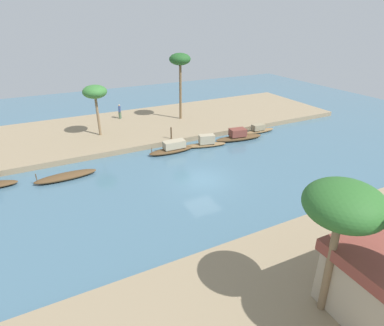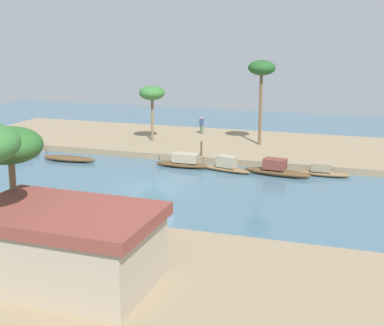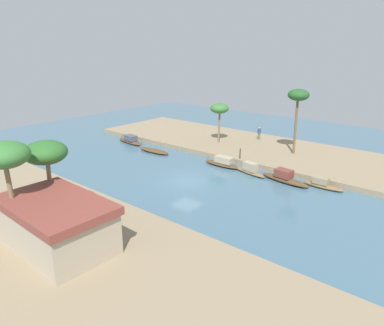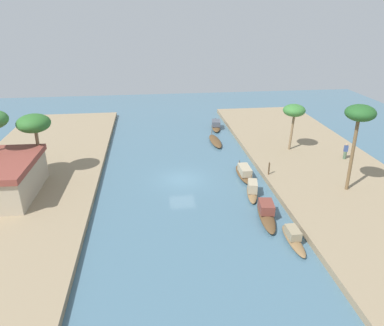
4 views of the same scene
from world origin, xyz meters
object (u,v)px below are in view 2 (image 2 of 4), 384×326
object	(u,v)px
person_on_near_bank	(202,126)
mooring_post	(201,149)
sampan_foreground	(69,158)
palm_tree_right_tall	(9,147)
sampan_near_left_bank	(323,171)
palm_tree_left_near	(262,70)
sampan_midstream	(276,170)
sampan_upstream_small	(225,166)
palm_tree_left_far	(152,94)
riverside_building	(65,245)
sampan_open_hull	(18,149)
sampan_with_tall_canopy	(183,162)

from	to	relation	value
person_on_near_bank	mooring_post	bearing A→B (deg)	40.67
sampan_foreground	palm_tree_right_tall	size ratio (longest dim) A/B	0.80
sampan_near_left_bank	palm_tree_left_near	xyz separation A→B (m)	(6.27, -7.33, 6.90)
sampan_midstream	sampan_near_left_bank	size ratio (longest dim) A/B	1.39
sampan_upstream_small	palm_tree_right_tall	bearing A→B (deg)	88.51
sampan_upstream_small	sampan_midstream	bearing A→B (deg)	-166.63
palm_tree_left_far	riverside_building	world-z (taller)	palm_tree_left_far
palm_tree_left_near	sampan_open_hull	bearing A→B (deg)	21.40
sampan_near_left_bank	mooring_post	distance (m)	10.22
mooring_post	palm_tree_left_far	bearing A→B (deg)	-36.14
riverside_building	palm_tree_left_near	bearing A→B (deg)	-93.56
sampan_midstream	mooring_post	world-z (taller)	mooring_post
sampan_upstream_small	sampan_with_tall_canopy	world-z (taller)	sampan_upstream_small
sampan_near_left_bank	riverside_building	world-z (taller)	riverside_building
sampan_with_tall_canopy	palm_tree_right_tall	size ratio (longest dim) A/B	0.74
palm_tree_left_far	palm_tree_right_tall	distance (m)	26.50
palm_tree_left_near	sampan_near_left_bank	bearing A→B (deg)	130.56
mooring_post	riverside_building	bearing A→B (deg)	93.05
person_on_near_bank	palm_tree_right_tall	bearing A→B (deg)	24.66
sampan_midstream	riverside_building	size ratio (longest dim) A/B	0.69
sampan_foreground	sampan_with_tall_canopy	world-z (taller)	sampan_with_tall_canopy
sampan_with_tall_canopy	riverside_building	xyz separation A→B (m)	(-2.10, 21.21, 1.70)
riverside_building	sampan_upstream_small	bearing A→B (deg)	-92.50
palm_tree_right_tall	palm_tree_left_near	bearing A→B (deg)	-102.75
sampan_with_tall_canopy	palm_tree_right_tall	world-z (taller)	palm_tree_right_tall
sampan_with_tall_canopy	palm_tree_left_near	size ratio (longest dim) A/B	0.59
sampan_near_left_bank	riverside_building	bearing A→B (deg)	68.20
sampan_foreground	palm_tree_left_far	bearing A→B (deg)	-121.71
sampan_open_hull	palm_tree_left_near	xyz separation A→B (m)	(-20.32, -7.96, 6.85)
sampan_midstream	palm_tree_left_far	size ratio (longest dim) A/B	1.03
mooring_post	palm_tree_left_near	xyz separation A→B (m)	(-3.81, -5.85, 6.14)
sampan_near_left_bank	palm_tree_right_tall	bearing A→B (deg)	58.39
sampan_midstream	person_on_near_bank	size ratio (longest dim) A/B	3.10
sampan_foreground	sampan_with_tall_canopy	distance (m)	9.89
sampan_midstream	person_on_near_bank	xyz separation A→B (m)	(9.47, -11.68, 0.87)
sampan_foreground	sampan_midstream	xyz separation A→B (m)	(-17.35, -0.90, 0.22)
riverside_building	sampan_with_tall_canopy	bearing A→B (deg)	-82.91
sampan_open_hull	sampan_near_left_bank	bearing A→B (deg)	-170.41
mooring_post	palm_tree_left_near	size ratio (longest dim) A/B	0.16
sampan_near_left_bank	sampan_with_tall_canopy	xyz separation A→B (m)	(10.93, 0.72, 0.07)
palm_tree_left_near	palm_tree_left_far	xyz separation A→B (m)	(10.04, 1.30, -2.29)
sampan_midstream	person_on_near_bank	world-z (taller)	person_on_near_bank
palm_tree_left_far	mooring_post	bearing A→B (deg)	143.86
sampan_near_left_bank	person_on_near_bank	world-z (taller)	person_on_near_bank
sampan_open_hull	palm_tree_left_near	bearing A→B (deg)	-150.38
sampan_midstream	mooring_post	xyz separation A→B (m)	(6.68, -2.37, 0.68)
palm_tree_right_tall	riverside_building	bearing A→B (deg)	154.52
sampan_foreground	person_on_near_bank	distance (m)	14.88
sampan_open_hull	palm_tree_left_far	bearing A→B (deg)	-138.83
sampan_upstream_small	sampan_near_left_bank	bearing A→B (deg)	-159.71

